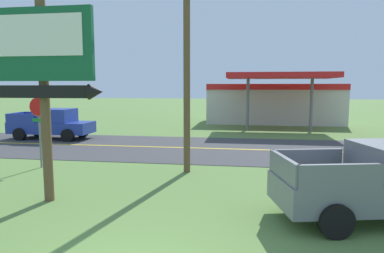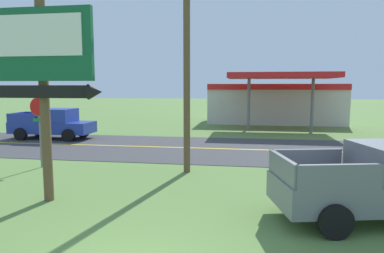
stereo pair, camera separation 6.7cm
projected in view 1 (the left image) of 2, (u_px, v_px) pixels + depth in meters
The scene contains 8 objects.
road_asphalt at pixel (206, 148), 18.83m from camera, with size 140.00×8.00×0.02m, color #3D3D3F.
road_centre_line at pixel (206, 148), 18.83m from camera, with size 126.00×0.20×0.01m, color gold.
motel_sign at pixel (43, 64), 9.70m from camera, with size 3.47×0.54×5.87m.
stop_sign at pixel (39, 120), 14.25m from camera, with size 0.80×0.08×2.95m.
utility_pole at pixel (187, 50), 13.18m from camera, with size 2.15×0.26×8.86m.
gas_station at pixel (273, 102), 32.19m from camera, with size 12.00×11.50×4.40m.
pickup_grey_parked_on_lawn at pixel (382, 183), 8.73m from camera, with size 5.51×3.09×1.96m.
pickup_blue_on_road at pixel (53, 124), 22.21m from camera, with size 5.20×2.24×1.96m.
Camera 1 is at (2.06, -5.47, 3.39)m, focal length 32.25 mm.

